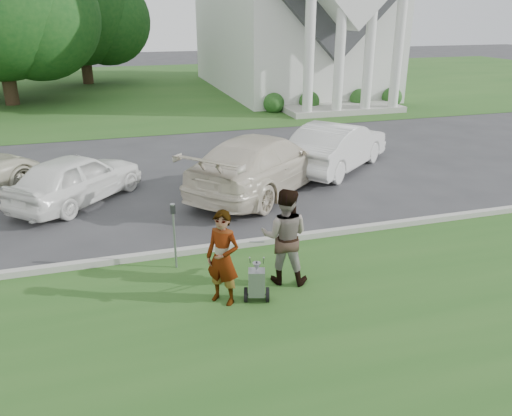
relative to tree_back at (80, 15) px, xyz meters
name	(u,v)px	position (x,y,z in m)	size (l,w,h in m)	color
ground	(264,256)	(4.01, -29.99, -4.73)	(120.00, 120.00, 0.00)	#333335
grass_strip	(319,336)	(4.01, -32.99, -4.72)	(80.00, 7.00, 0.01)	#25511C
church_lawn	(148,87)	(4.01, -2.99, -4.72)	(80.00, 30.00, 0.01)	#25511C
curb	(256,242)	(4.01, -29.44, -4.65)	(80.00, 0.18, 0.15)	#9E9E93
tree_back	(80,15)	(0.00, 0.00, 0.00)	(9.61, 7.60, 8.89)	#332316
striping_cart	(257,283)	(3.35, -31.67, -4.36)	(0.62, 0.98, 0.85)	black
person_left	(223,259)	(2.76, -31.53, -3.85)	(0.64, 0.42, 1.76)	#999999
person_right	(285,237)	(4.06, -31.13, -3.77)	(0.93, 0.72, 1.91)	#999999
parking_meter_near	(174,228)	(2.12, -29.99, -3.83)	(0.10, 0.09, 1.42)	gray
car_b	(77,178)	(0.09, -25.35, -4.04)	(1.63, 4.05, 1.38)	white
car_c	(263,163)	(5.28, -25.89, -3.90)	(2.32, 5.71, 1.66)	beige
car_d	(337,146)	(8.28, -24.54, -3.94)	(1.66, 4.77, 1.57)	silver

